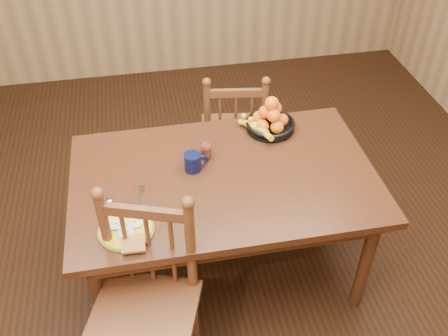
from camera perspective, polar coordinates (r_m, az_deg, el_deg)
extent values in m
cube|color=black|center=(3.17, 0.00, -11.11)|extent=(4.50, 5.00, 0.01)
cube|color=black|center=(2.64, 0.00, -1.20)|extent=(1.60, 1.00, 0.04)
cube|color=black|center=(3.00, -1.49, 3.01)|extent=(1.40, 0.04, 0.10)
cube|color=black|center=(2.40, 1.89, -9.06)|extent=(1.40, 0.04, 0.10)
cube|color=black|center=(2.87, 14.25, -0.46)|extent=(0.04, 0.84, 0.10)
cube|color=black|center=(2.68, -15.32, -4.21)|extent=(0.04, 0.84, 0.10)
cylinder|color=black|center=(2.65, -13.88, -14.89)|extent=(0.07, 0.07, 0.70)
cylinder|color=black|center=(2.83, 15.87, -10.39)|extent=(0.07, 0.07, 0.70)
cylinder|color=black|center=(3.18, -13.90, -3.06)|extent=(0.07, 0.07, 0.70)
cylinder|color=black|center=(3.34, 10.60, -0.01)|extent=(0.07, 0.07, 0.70)
cube|color=#4E2717|center=(3.44, 1.10, 4.08)|extent=(0.49, 0.47, 0.04)
cylinder|color=#4E2717|center=(3.72, 3.64, 2.80)|extent=(0.04, 0.04, 0.42)
cylinder|color=#4E2717|center=(3.70, -1.82, 2.67)|extent=(0.04, 0.04, 0.42)
cylinder|color=#4E2717|center=(3.46, 4.13, -0.58)|extent=(0.04, 0.04, 0.42)
cylinder|color=#4E2717|center=(3.45, -1.73, -0.73)|extent=(0.04, 0.04, 0.42)
cylinder|color=#4E2717|center=(3.15, 4.58, 5.87)|extent=(0.04, 0.04, 0.51)
cylinder|color=#4E2717|center=(3.13, -1.90, 5.74)|extent=(0.04, 0.04, 0.51)
cylinder|color=#4E2717|center=(3.16, 1.33, 5.08)|extent=(0.02, 0.02, 0.39)
cube|color=#4E2717|center=(3.04, 1.40, 8.56)|extent=(0.35, 0.08, 0.05)
cube|color=#4E2717|center=(2.41, -9.20, -16.47)|extent=(0.59, 0.58, 0.04)
cylinder|color=#4E2717|center=(2.76, -11.63, -15.56)|extent=(0.04, 0.04, 0.46)
cylinder|color=#4E2717|center=(2.68, -3.39, -16.81)|extent=(0.04, 0.04, 0.46)
cylinder|color=#4E2717|center=(2.35, -13.19, -7.82)|extent=(0.05, 0.05, 0.56)
cylinder|color=#4E2717|center=(2.26, -3.81, -9.04)|extent=(0.05, 0.05, 0.56)
cylinder|color=#4E2717|center=(2.34, -8.47, -9.31)|extent=(0.02, 0.02, 0.43)
cube|color=#4E2717|center=(2.16, -9.10, -5.07)|extent=(0.38, 0.16, 0.05)
cylinder|color=#59601E|center=(2.38, -11.11, -7.03)|extent=(0.26, 0.26, 0.01)
cylinder|color=gold|center=(2.37, -11.13, -6.91)|extent=(0.24, 0.24, 0.01)
ellipsoid|color=silver|center=(2.39, -12.27, -6.25)|extent=(0.08, 0.08, 0.01)
cube|color=#F2E08C|center=(2.39, -12.31, -6.06)|extent=(0.02, 0.02, 0.01)
ellipsoid|color=silver|center=(2.38, -10.11, -6.08)|extent=(0.08, 0.08, 0.01)
cube|color=#F2E08C|center=(2.38, -10.15, -5.90)|extent=(0.02, 0.02, 0.01)
ellipsoid|color=silver|center=(2.35, -11.14, -7.26)|extent=(0.08, 0.08, 0.01)
cube|color=#F2E08C|center=(2.34, -11.17, -7.08)|extent=(0.02, 0.02, 0.01)
cube|color=brown|center=(2.29, -10.32, -8.53)|extent=(0.11, 0.10, 0.01)
cube|color=silver|center=(2.52, -9.53, -3.60)|extent=(0.02, 0.15, 0.00)
cube|color=silver|center=(2.58, -9.38, -2.28)|extent=(0.03, 0.05, 0.00)
cube|color=silver|center=(2.49, -12.62, -4.69)|extent=(0.04, 0.12, 0.00)
ellipsoid|color=silver|center=(2.55, -12.99, -3.53)|extent=(0.03, 0.04, 0.01)
cylinder|color=black|center=(2.63, -3.62, 0.67)|extent=(0.09, 0.09, 0.10)
torus|color=black|center=(2.64, -2.50, 0.81)|extent=(0.07, 0.04, 0.07)
cylinder|color=black|center=(2.60, -3.66, 1.45)|extent=(0.08, 0.08, 0.00)
cylinder|color=silver|center=(2.71, -2.07, 1.97)|extent=(0.06, 0.06, 0.09)
cylinder|color=maroon|center=(2.71, -2.07, 1.85)|extent=(0.05, 0.05, 0.07)
cylinder|color=black|center=(2.95, 5.28, 4.61)|extent=(0.28, 0.28, 0.02)
torus|color=black|center=(2.93, 5.32, 5.16)|extent=(0.29, 0.29, 0.02)
cylinder|color=black|center=(2.96, 5.27, 4.48)|extent=(0.10, 0.10, 0.01)
sphere|color=orange|center=(2.94, 6.66, 5.49)|extent=(0.07, 0.07, 0.07)
sphere|color=orange|center=(2.98, 5.42, 6.16)|extent=(0.08, 0.08, 0.08)
sphere|color=orange|center=(2.94, 4.06, 5.76)|extent=(0.08, 0.08, 0.08)
sphere|color=orange|center=(2.88, 4.44, 4.78)|extent=(0.07, 0.07, 0.07)
sphere|color=orange|center=(2.88, 6.10, 4.67)|extent=(0.08, 0.08, 0.08)
sphere|color=orange|center=(2.92, 5.83, 6.81)|extent=(0.08, 0.08, 0.08)
sphere|color=orange|center=(2.89, 4.68, 6.40)|extent=(0.07, 0.07, 0.07)
sphere|color=orange|center=(2.86, 5.71, 5.96)|extent=(0.08, 0.08, 0.08)
sphere|color=orange|center=(2.86, 5.48, 7.35)|extent=(0.08, 0.08, 0.08)
cylinder|color=yellow|center=(2.88, 3.79, 4.53)|extent=(0.10, 0.17, 0.07)
cylinder|color=yellow|center=(2.91, 3.17, 5.06)|extent=(0.14, 0.15, 0.07)
cylinder|color=yellow|center=(2.85, 4.61, 4.01)|extent=(0.06, 0.18, 0.07)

